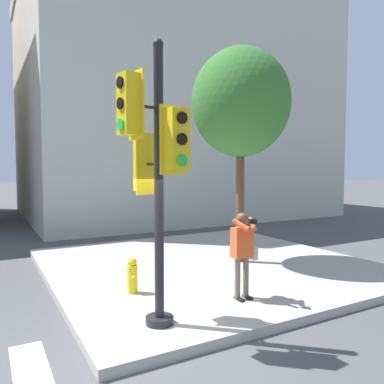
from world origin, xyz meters
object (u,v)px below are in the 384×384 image
traffic_signal_pole (153,162)px  fire_hydrant (132,275)px  person_photographer (243,247)px  street_tree (241,103)px

traffic_signal_pole → fire_hydrant: bearing=81.5°
fire_hydrant → person_photographer: bearing=-38.0°
traffic_signal_pole → street_tree: street_tree is taller
traffic_signal_pole → person_photographer: traffic_signal_pole is taller
traffic_signal_pole → fire_hydrant: (0.25, 1.68, -2.25)m
person_photographer → fire_hydrant: bearing=142.0°
fire_hydrant → traffic_signal_pole: bearing=-98.5°
traffic_signal_pole → fire_hydrant: 2.82m
traffic_signal_pole → street_tree: bearing=36.5°
traffic_signal_pole → person_photographer: size_ratio=2.70×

